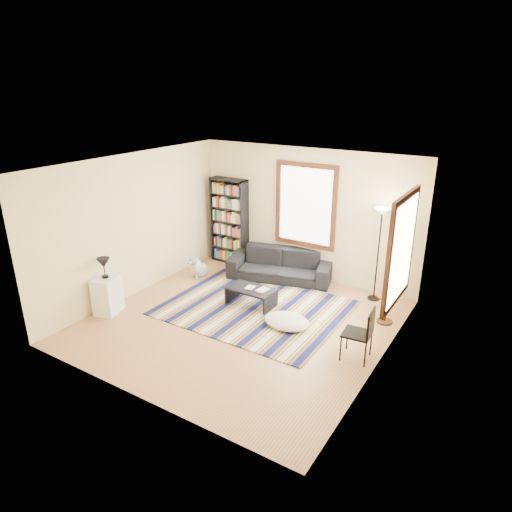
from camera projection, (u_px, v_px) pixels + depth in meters
The scene contains 21 objects.
floor at pixel (241, 324), 8.23m from camera, with size 5.00×5.00×0.10m, color tan.
ceiling at pixel (239, 162), 7.19m from camera, with size 5.00×5.00×0.10m, color white.
wall_back at pixel (307, 214), 9.73m from camera, with size 5.00×0.10×2.80m, color beige.
wall_front at pixel (127, 308), 5.69m from camera, with size 5.00×0.10×2.80m, color beige.
wall_left at pixel (133, 225), 8.97m from camera, with size 0.10×5.00×2.80m, color beige.
wall_right at pixel (390, 281), 6.45m from camera, with size 0.10×5.00×2.80m, color beige.
window_back at pixel (305, 206), 9.60m from camera, with size 1.20×0.06×1.60m, color white.
window_right at pixel (401, 250), 7.05m from camera, with size 0.06×1.20×1.60m, color white.
rug at pixel (255, 308), 8.69m from camera, with size 3.28×2.62×0.02m, color #0C1340.
sofa at pixel (280, 265), 9.89m from camera, with size 0.87×2.22×0.65m, color black.
bookshelf at pixel (229, 221), 10.62m from camera, with size 0.90×0.30×2.00m, color black.
coffee_table at pixel (251, 297), 8.74m from camera, with size 0.90×0.50×0.36m, color black.
book_a at pixel (247, 287), 8.72m from camera, with size 0.20×0.15×0.02m, color beige.
book_b at pixel (259, 289), 8.64m from camera, with size 0.18×0.25×0.02m, color beige.
floor_cushion at pixel (287, 321), 8.00m from camera, with size 0.83×0.62×0.21m, color silver.
floor_lamp at pixel (378, 255), 8.73m from camera, with size 0.30×0.30×1.86m, color black, non-canonical shape.
side_table at pixel (386, 309), 8.09m from camera, with size 0.40×0.40×0.54m, color #462611.
folding_chair at pixel (357, 334), 6.98m from camera, with size 0.42×0.40×0.86m, color black.
white_cabinet at pixel (108, 295), 8.43m from camera, with size 0.38×0.50×0.70m, color white.
table_lamp at pixel (104, 268), 8.23m from camera, with size 0.24×0.24×0.38m, color black, non-canonical shape.
dog at pixel (199, 265), 10.03m from camera, with size 0.37×0.51×0.51m, color #B0B0B0, non-canonical shape.
Camera 1 is at (4.06, -6.01, 4.04)m, focal length 32.00 mm.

